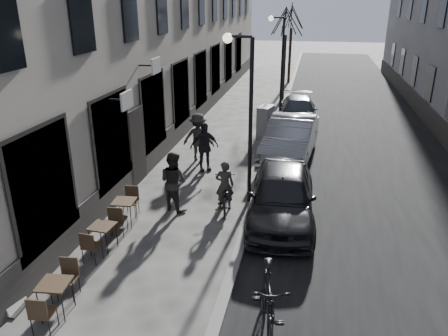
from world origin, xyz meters
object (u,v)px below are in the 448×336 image
(bistro_set_a, at_px, (56,295))
(bistro_set_c, at_px, (125,210))
(streetlamp_far, at_px, (279,53))
(car_far, at_px, (298,111))
(sign_board, at_px, (11,292))
(moped, at_px, (268,304))
(streetlamp_near, at_px, (245,102))
(tree_near, at_px, (286,21))
(bicycle, at_px, (225,194))
(pedestrian_far, at_px, (204,147))
(pedestrian_near, at_px, (173,181))
(car_near, at_px, (282,195))
(car_mid, at_px, (290,139))
(utility_cabinet, at_px, (265,122))
(pedestrian_mid, at_px, (198,137))
(bistro_set_b, at_px, (103,235))
(tree_far, at_px, (292,17))

(bistro_set_a, distance_m, bistro_set_c, 3.78)
(streetlamp_far, distance_m, car_far, 3.81)
(sign_board, relative_size, moped, 0.45)
(streetlamp_near, relative_size, tree_near, 0.89)
(bicycle, relative_size, pedestrian_far, 0.98)
(pedestrian_near, bearing_deg, car_near, -155.67)
(pedestrian_near, height_order, car_far, pedestrian_near)
(tree_near, xyz_separation_m, car_mid, (1.10, -10.78, -3.85))
(tree_near, height_order, bistro_set_c, tree_near)
(tree_near, relative_size, utility_cabinet, 3.94)
(streetlamp_near, xyz_separation_m, sign_board, (-3.84, -6.05, -2.74))
(pedestrian_mid, bearing_deg, sign_board, 79.78)
(car_near, bearing_deg, pedestrian_mid, 127.03)
(streetlamp_far, xyz_separation_m, car_far, (1.28, -2.57, -2.51))
(tree_near, distance_m, bistro_set_c, 17.97)
(bistro_set_a, relative_size, pedestrian_near, 0.81)
(bistro_set_b, bearing_deg, pedestrian_far, 83.60)
(car_far, bearing_deg, streetlamp_near, -101.77)
(bistro_set_b, height_order, pedestrian_far, pedestrian_far)
(car_near, bearing_deg, bistro_set_b, -152.05)
(streetlamp_far, xyz_separation_m, pedestrian_mid, (-2.30, -8.75, -2.22))
(tree_near, height_order, car_far, tree_near)
(utility_cabinet, relative_size, car_near, 0.32)
(utility_cabinet, bearing_deg, pedestrian_mid, -108.41)
(streetlamp_near, bearing_deg, tree_near, 89.72)
(bistro_set_c, xyz_separation_m, car_near, (4.30, 1.15, 0.33))
(utility_cabinet, height_order, car_near, car_near)
(streetlamp_near, bearing_deg, tree_far, 89.80)
(pedestrian_near, distance_m, car_far, 10.92)
(utility_cabinet, bearing_deg, tree_near, 102.37)
(bicycle, bearing_deg, bistro_set_b, 38.81)
(bistro_set_c, relative_size, car_mid, 0.30)
(streetlamp_far, xyz_separation_m, bistro_set_c, (-3.03, -14.19, -2.71))
(sign_board, height_order, pedestrian_mid, pedestrian_mid)
(bistro_set_b, relative_size, bicycle, 0.81)
(pedestrian_mid, bearing_deg, pedestrian_far, 115.36)
(streetlamp_far, relative_size, car_near, 1.11)
(bistro_set_a, xyz_separation_m, car_far, (4.15, 15.40, 0.21))
(pedestrian_far, distance_m, moped, 8.61)
(bistro_set_b, bearing_deg, pedestrian_mid, 89.06)
(streetlamp_near, distance_m, bistro_set_c, 4.62)
(streetlamp_near, relative_size, sign_board, 4.91)
(bicycle, relative_size, car_mid, 0.36)
(bicycle, xyz_separation_m, car_mid, (1.65, 4.86, 0.35))
(pedestrian_near, bearing_deg, utility_cabinet, -78.39)
(bistro_set_a, relative_size, utility_cabinet, 1.03)
(car_mid, distance_m, moped, 9.92)
(bicycle, xyz_separation_m, pedestrian_far, (-1.35, 2.93, 0.44))
(tree_near, relative_size, bistro_set_b, 3.94)
(bistro_set_b, relative_size, sign_board, 1.40)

